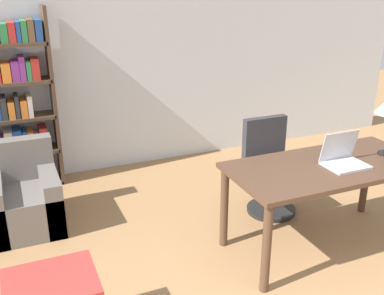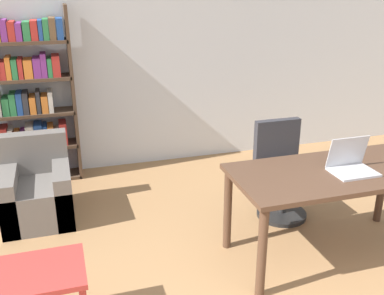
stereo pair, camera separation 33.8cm
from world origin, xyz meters
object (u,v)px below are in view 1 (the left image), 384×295
object	(u,v)px
desk	(327,175)
bookshelf	(6,108)
side_table_blue	(52,293)
armchair	(24,200)
office_chair	(270,169)
laptop	(343,158)

from	to	relation	value
desk	bookshelf	world-z (taller)	bookshelf
side_table_blue	armchair	bearing A→B (deg)	92.38
desk	side_table_blue	xyz separation A→B (m)	(-2.30, -0.31, -0.24)
side_table_blue	bookshelf	size ratio (longest dim) A/B	0.28
office_chair	armchair	distance (m)	2.39
laptop	office_chair	world-z (taller)	laptop
laptop	armchair	world-z (taller)	laptop
office_chair	bookshelf	world-z (taller)	bookshelf
desk	side_table_blue	size ratio (longest dim) A/B	3.05
laptop	bookshelf	xyz separation A→B (m)	(-2.50, 2.35, 0.09)
laptop	bookshelf	size ratio (longest dim) A/B	0.17
bookshelf	side_table_blue	bearing A→B (deg)	-87.68
side_table_blue	bookshelf	xyz separation A→B (m)	(-0.11, 2.61, 0.50)
bookshelf	laptop	bearing A→B (deg)	-43.21
desk	bookshelf	distance (m)	3.34
desk	armchair	xyz separation A→B (m)	(-2.37, 1.37, -0.41)
side_table_blue	bookshelf	bearing A→B (deg)	92.32
laptop	office_chair	bearing A→B (deg)	101.41
desk	laptop	bearing A→B (deg)	-27.13
bookshelf	office_chair	bearing A→B (deg)	-33.36
side_table_blue	office_chair	bearing A→B (deg)	25.71
laptop	side_table_blue	bearing A→B (deg)	-173.71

